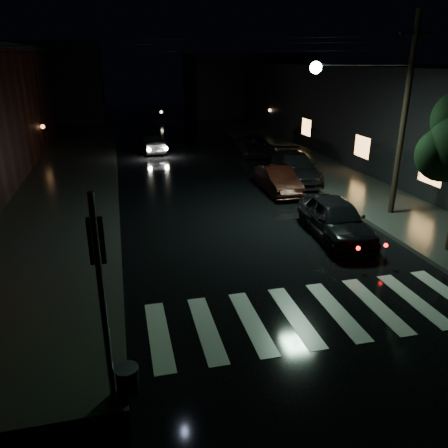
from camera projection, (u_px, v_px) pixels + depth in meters
ground at (211, 340)px, 10.60m from camera, size 120.00×120.00×0.00m
sidewalk_left at (58, 192)px, 22.20m from camera, size 6.00×44.00×0.15m
sidewalk_right at (328, 174)px, 25.49m from camera, size 4.00×44.00×0.15m
building_right at (400, 112)px, 29.63m from camera, size 10.00×40.00×6.00m
building_far_left at (36, 82)px, 47.88m from camera, size 14.00×10.00×8.00m
building_far_right at (246, 84)px, 53.33m from camera, size 14.00×10.00×7.00m
crosswalk at (316, 313)px, 11.71m from camera, size 9.00×3.00×0.01m
signal_pole_corner at (115, 333)px, 8.26m from camera, size 0.68×0.61×4.20m
utility_pole at (391, 107)px, 17.27m from camera, size 4.92×0.44×8.00m
parked_car_a at (336, 219)px, 16.42m from camera, size 2.13×4.60×1.53m
parked_car_b at (278, 180)px, 22.05m from camera, size 1.49×4.05×1.33m
parked_car_c at (294, 167)px, 24.20m from camera, size 2.80×5.50×1.53m
parked_car_d at (255, 146)px, 30.77m from camera, size 2.49×4.80×1.29m
oncoming_car at (151, 144)px, 31.60m from camera, size 1.81×4.00×1.27m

